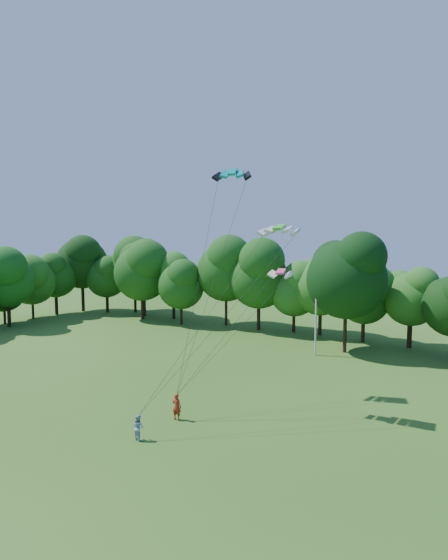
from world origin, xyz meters
The scene contains 10 objects.
ground centered at (0.00, 0.00, 0.00)m, with size 160.00×160.00×0.00m, color #2E5C19.
utility_pole centered at (0.33, 29.17, 3.97)m, with size 1.54×0.21×7.70m.
kite_flyer_left centered at (-0.98, 7.52, 0.93)m, with size 0.68×0.45×1.87m, color #A32615.
kite_flyer_right centered at (-0.99, 3.82, 0.81)m, with size 0.78×0.61×1.61m, color #9BB1D8.
kite_teal centered at (-1.60, 15.57, 18.12)m, with size 3.28×2.32×0.81m.
kite_green centered at (4.05, 13.00, 13.43)m, with size 3.12×1.75×0.50m.
kite_pink centered at (4.02, 13.35, 10.25)m, with size 1.89×1.17×0.41m.
tree_back_west centered at (-32.59, 36.53, 8.35)m, with size 9.19×9.19×13.37m.
tree_back_center centered at (2.56, 32.21, 8.73)m, with size 9.61×9.61×13.98m.
tree_flank_west centered at (-42.52, 19.11, 7.30)m, with size 8.04×8.04×11.70m.
Camera 1 is at (18.31, -15.00, 12.53)m, focal length 28.00 mm.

